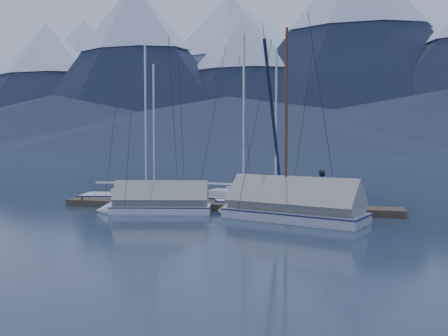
% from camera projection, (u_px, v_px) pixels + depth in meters
% --- Properties ---
extents(ground, '(1000.00, 1000.00, 0.00)m').
position_uv_depth(ground, '(214.00, 215.00, 23.08)').
color(ground, '#162432').
rests_on(ground, ground).
extents(mountain_range, '(877.00, 584.00, 150.50)m').
position_uv_depth(mountain_range, '(347.00, 74.00, 376.69)').
color(mountain_range, '#475675').
rests_on(mountain_range, ground).
extents(dock, '(18.00, 1.50, 0.54)m').
position_uv_depth(dock, '(224.00, 207.00, 25.00)').
color(dock, '#382D23').
rests_on(dock, ground).
extents(mooring_posts, '(15.12, 1.52, 0.35)m').
position_uv_depth(mooring_posts, '(215.00, 203.00, 25.12)').
color(mooring_posts, '#382D23').
rests_on(mooring_posts, ground).
extents(sailboat_open_left, '(8.05, 3.83, 10.27)m').
position_uv_depth(sailboat_open_left, '(155.00, 199.00, 28.11)').
color(sailboat_open_left, silver).
rests_on(sailboat_open_left, ground).
extents(sailboat_open_mid, '(8.17, 3.71, 10.47)m').
position_uv_depth(sailboat_open_mid, '(253.00, 203.00, 26.36)').
color(sailboat_open_mid, silver).
rests_on(sailboat_open_mid, ground).
extents(sailboat_open_right, '(7.36, 4.92, 9.51)m').
position_uv_depth(sailboat_open_right, '(284.00, 202.00, 26.76)').
color(sailboat_open_right, silver).
rests_on(sailboat_open_right, ground).
extents(sailboat_covered_near, '(7.75, 4.51, 9.65)m').
position_uv_depth(sailboat_covered_near, '(283.00, 209.00, 21.74)').
color(sailboat_covered_near, '#B8BBC5').
rests_on(sailboat_covered_near, ground).
extents(sailboat_covered_far, '(6.07, 3.03, 8.17)m').
position_uv_depth(sailboat_covered_far, '(152.00, 205.00, 23.86)').
color(sailboat_covered_far, silver).
rests_on(sailboat_covered_far, ground).
extents(person, '(0.45, 0.67, 1.79)m').
position_uv_depth(person, '(323.00, 188.00, 24.08)').
color(person, black).
rests_on(person, dock).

